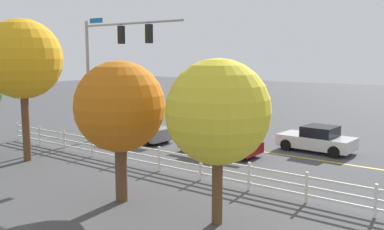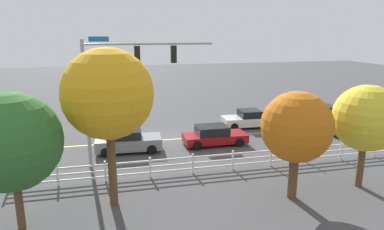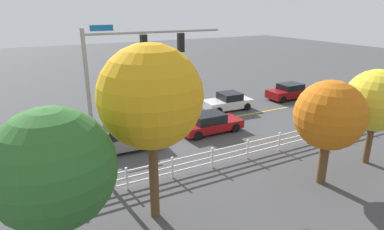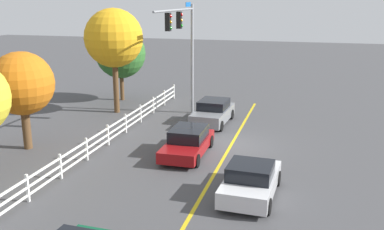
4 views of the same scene
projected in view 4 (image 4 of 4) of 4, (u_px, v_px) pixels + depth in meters
The scene contains 10 objects.
ground_plane at pixel (231, 145), 23.95m from camera, with size 120.00×120.00×0.00m, color #444447.
lane_center_stripe at pixel (216, 172), 20.22m from camera, with size 28.00×0.16×0.01m, color gold.
signal_assembly at pixel (184, 39), 27.45m from camera, with size 7.50×0.37×7.47m.
car_0 at pixel (188, 142), 22.32m from camera, with size 4.41×1.95×1.37m.
car_1 at pixel (251, 181), 17.57m from camera, with size 4.13×2.16×1.45m.
car_4 at pixel (213, 112), 27.85m from camera, with size 4.32×2.14×1.50m.
white_rail_fence at pixel (98, 141), 22.63m from camera, with size 26.10×0.10×1.15m.
tree_0 at pixel (22, 84), 22.51m from camera, with size 3.28×3.28×5.15m.
tree_1 at pixel (121, 53), 33.55m from camera, with size 3.82×3.82×5.56m.
tree_3 at pixel (114, 38), 29.46m from camera, with size 3.95×3.95×7.12m.
Camera 4 is at (-22.48, -3.92, 7.75)m, focal length 41.20 mm.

